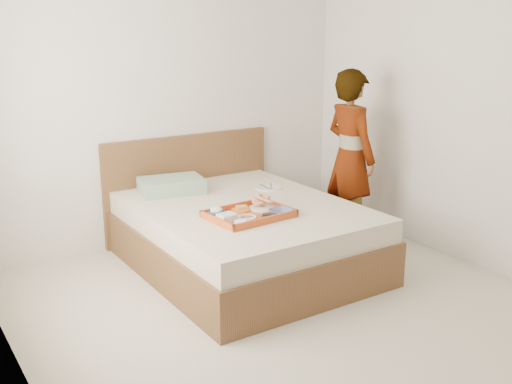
{
  "coord_description": "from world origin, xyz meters",
  "views": [
    {
      "loc": [
        -2.27,
        -2.86,
        1.89
      ],
      "look_at": [
        0.19,
        0.9,
        0.65
      ],
      "focal_mm": 41.71,
      "sensor_mm": 36.0,
      "label": 1
    }
  ],
  "objects": [
    {
      "name": "ground",
      "position": [
        0.0,
        0.0,
        0.0
      ],
      "size": [
        3.5,
        4.0,
        0.01
      ],
      "primitive_type": "cube",
      "color": "beige",
      "rests_on": "ground"
    },
    {
      "name": "wall_back",
      "position": [
        0.0,
        2.0,
        1.3
      ],
      "size": [
        3.5,
        0.01,
        2.6
      ],
      "primitive_type": "cube",
      "color": "silver",
      "rests_on": "ground"
    },
    {
      "name": "wall_left",
      "position": [
        -1.75,
        0.0,
        1.3
      ],
      "size": [
        0.01,
        4.0,
        2.6
      ],
      "primitive_type": "cube",
      "color": "silver",
      "rests_on": "ground"
    },
    {
      "name": "wall_right",
      "position": [
        1.75,
        0.0,
        1.3
      ],
      "size": [
        0.01,
        4.0,
        2.6
      ],
      "primitive_type": "cube",
      "color": "silver",
      "rests_on": "ground"
    },
    {
      "name": "bed",
      "position": [
        0.14,
        1.0,
        0.27
      ],
      "size": [
        1.65,
        2.0,
        0.53
      ],
      "primitive_type": "cube",
      "color": "brown",
      "rests_on": "ground"
    },
    {
      "name": "headboard",
      "position": [
        0.14,
        1.97,
        0.47
      ],
      "size": [
        1.65,
        0.06,
        0.95
      ],
      "primitive_type": "cube",
      "color": "brown",
      "rests_on": "ground"
    },
    {
      "name": "pillow",
      "position": [
        -0.19,
        1.65,
        0.59
      ],
      "size": [
        0.58,
        0.45,
        0.13
      ],
      "primitive_type": "cube",
      "rotation": [
        0.0,
        0.0,
        -0.18
      ],
      "color": "#8CA28A",
      "rests_on": "bed"
    },
    {
      "name": "tray",
      "position": [
        -0.01,
        0.7,
        0.56
      ],
      "size": [
        0.63,
        0.48,
        0.05
      ],
      "primitive_type": "cube",
      "rotation": [
        0.0,
        0.0,
        0.08
      ],
      "color": "#D1541F",
      "rests_on": "bed"
    },
    {
      "name": "prawn_plate",
      "position": [
        0.17,
        0.78,
        0.55
      ],
      "size": [
        0.22,
        0.22,
        0.01
      ],
      "primitive_type": "cylinder",
      "rotation": [
        0.0,
        0.0,
        0.08
      ],
      "color": "white",
      "rests_on": "tray"
    },
    {
      "name": "navy_bowl_big",
      "position": [
        0.2,
        0.58,
        0.57
      ],
      "size": [
        0.18,
        0.18,
        0.04
      ],
      "primitive_type": "imported",
      "rotation": [
        0.0,
        0.0,
        0.08
      ],
      "color": "#1B2150",
      "rests_on": "tray"
    },
    {
      "name": "sauce_dish",
      "position": [
        0.06,
        0.55,
        0.56
      ],
      "size": [
        0.09,
        0.09,
        0.03
      ],
      "primitive_type": "cylinder",
      "rotation": [
        0.0,
        0.0,
        0.08
      ],
      "color": "black",
      "rests_on": "tray"
    },
    {
      "name": "meat_plate",
      "position": [
        -0.06,
        0.65,
        0.55
      ],
      "size": [
        0.16,
        0.16,
        0.01
      ],
      "primitive_type": "cylinder",
      "rotation": [
        0.0,
        0.0,
        0.08
      ],
      "color": "white",
      "rests_on": "tray"
    },
    {
      "name": "bread_plate",
      "position": [
        0.01,
        0.84,
        0.55
      ],
      "size": [
        0.16,
        0.16,
        0.01
      ],
      "primitive_type": "cylinder",
      "rotation": [
        0.0,
        0.0,
        0.08
      ],
      "color": "orange",
      "rests_on": "tray"
    },
    {
      "name": "salad_bowl",
      "position": [
        -0.22,
        0.82,
        0.57
      ],
      "size": [
        0.14,
        0.14,
        0.04
      ],
      "primitive_type": "imported",
      "rotation": [
        0.0,
        0.0,
        0.08
      ],
      "color": "#1B2150",
      "rests_on": "tray"
    },
    {
      "name": "plastic_tub",
      "position": [
        -0.22,
        0.67,
        0.57
      ],
      "size": [
        0.13,
        0.11,
        0.05
      ],
      "primitive_type": "cube",
      "rotation": [
        0.0,
        0.0,
        0.08
      ],
      "color": "silver",
      "rests_on": "tray"
    },
    {
      "name": "cheese_round",
      "position": [
        -0.18,
        0.54,
        0.56
      ],
      "size": [
        0.09,
        0.09,
        0.03
      ],
      "primitive_type": "cylinder",
      "rotation": [
        0.0,
        0.0,
        0.08
      ],
      "color": "white",
      "rests_on": "tray"
    },
    {
      "name": "dinner_plate",
      "position": [
        0.58,
        1.32,
        0.54
      ],
      "size": [
        0.31,
        0.31,
        0.01
      ],
      "primitive_type": "cylinder",
      "rotation": [
        0.0,
        0.0,
        -0.37
      ],
      "color": "white",
      "rests_on": "bed"
    },
    {
      "name": "person",
      "position": [
        1.28,
        1.03,
        0.78
      ],
      "size": [
        0.39,
        0.58,
        1.56
      ],
      "primitive_type": "imported",
      "rotation": [
        0.0,
        0.0,
        1.54
      ],
      "color": "beige",
      "rests_on": "ground"
    }
  ]
}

